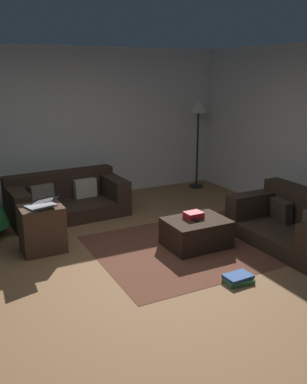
# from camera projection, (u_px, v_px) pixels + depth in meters

# --- Properties ---
(ground_plane) EXTENTS (6.40, 6.40, 0.00)m
(ground_plane) POSITION_uv_depth(u_px,v_px,m) (131.00, 271.00, 4.80)
(ground_plane) COLOR brown
(rear_partition) EXTENTS (6.40, 0.12, 2.60)m
(rear_partition) POSITION_uv_depth(u_px,v_px,m) (54.00, 126.00, 7.12)
(rear_partition) COLOR silver
(rear_partition) RESTS_ON ground_plane
(couch_left) EXTENTS (1.82, 1.02, 0.66)m
(couch_left) POSITION_uv_depth(u_px,v_px,m) (66.00, 199.00, 6.59)
(couch_left) COLOR #332319
(couch_left) RESTS_ON ground_plane
(couch_right) EXTENTS (0.94, 1.54, 0.69)m
(couch_right) POSITION_uv_depth(u_px,v_px,m) (295.00, 224.00, 5.50)
(couch_right) COLOR #332319
(couch_right) RESTS_ON ground_plane
(ottoman) EXTENTS (0.79, 0.60, 0.36)m
(ottoman) POSITION_uv_depth(u_px,v_px,m) (196.00, 233.00, 5.44)
(ottoman) COLOR #332319
(ottoman) RESTS_ON ground_plane
(gift_box) EXTENTS (0.23, 0.19, 0.08)m
(gift_box) POSITION_uv_depth(u_px,v_px,m) (194.00, 215.00, 5.43)
(gift_box) COLOR red
(gift_box) RESTS_ON ottoman
(tv_remote) EXTENTS (0.09, 0.17, 0.02)m
(tv_remote) POSITION_uv_depth(u_px,v_px,m) (193.00, 220.00, 5.36)
(tv_remote) COLOR black
(tv_remote) RESTS_ON ottoman
(side_table) EXTENTS (0.52, 0.44, 0.59)m
(side_table) POSITION_uv_depth(u_px,v_px,m) (42.00, 229.00, 5.26)
(side_table) COLOR #4C3323
(side_table) RESTS_ON ground_plane
(laptop) EXTENTS (0.44, 0.49, 0.19)m
(laptop) POSITION_uv_depth(u_px,v_px,m) (43.00, 203.00, 5.11)
(laptop) COLOR silver
(laptop) RESTS_ON side_table
(book_stack) EXTENTS (0.32, 0.24, 0.08)m
(book_stack) POSITION_uv_depth(u_px,v_px,m) (238.00, 279.00, 4.53)
(book_stack) COLOR #387A47
(book_stack) RESTS_ON ground_plane
(corner_lamp) EXTENTS (0.36, 0.36, 1.69)m
(corner_lamp) POSITION_uv_depth(u_px,v_px,m) (198.00, 113.00, 7.87)
(corner_lamp) COLOR black
(corner_lamp) RESTS_ON ground_plane
(area_rug) EXTENTS (2.60, 2.00, 0.01)m
(area_rug) POSITION_uv_depth(u_px,v_px,m) (196.00, 245.00, 5.49)
(area_rug) COLOR brown
(area_rug) RESTS_ON ground_plane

